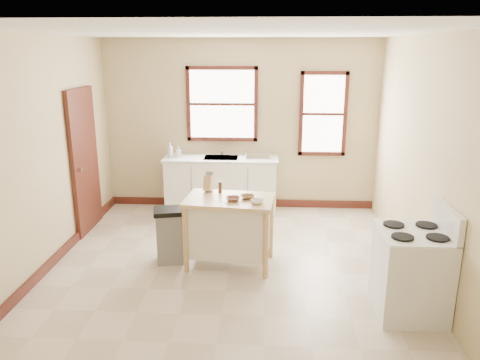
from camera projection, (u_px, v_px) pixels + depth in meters
name	position (u px, v px, depth m)	size (l,w,h in m)	color
floor	(229.00, 271.00, 5.73)	(5.00, 5.00, 0.00)	#C3B09A
ceiling	(227.00, 32.00, 4.97)	(5.00, 5.00, 0.00)	white
wall_back	(240.00, 125.00, 7.75)	(4.50, 0.04, 2.80)	tan
wall_left	(37.00, 158.00, 5.47)	(0.04, 5.00, 2.80)	tan
wall_right	(428.00, 163.00, 5.23)	(0.04, 5.00, 2.80)	tan
window_main	(222.00, 104.00, 7.65)	(1.17, 0.06, 1.22)	#3F1411
window_side	(323.00, 114.00, 7.60)	(0.77, 0.06, 1.37)	#3F1411
door_left	(85.00, 161.00, 6.81)	(0.06, 0.90, 2.10)	#3F1411
baseboard_back	(240.00, 203.00, 8.09)	(4.50, 0.04, 0.12)	#3F1411
baseboard_left	(52.00, 262.00, 5.83)	(0.04, 5.00, 0.12)	#3F1411
sink_counter	(221.00, 184.00, 7.73)	(1.86, 0.62, 0.92)	white
faucet	(222.00, 149.00, 7.75)	(0.03, 0.03, 0.22)	silver
soap_bottle_a	(170.00, 150.00, 7.57)	(0.09, 0.09, 0.24)	#B2B2B2
soap_bottle_b	(179.00, 152.00, 7.62)	(0.08, 0.08, 0.17)	#B2B2B2
dish_rack	(258.00, 155.00, 7.58)	(0.41, 0.30, 0.10)	silver
kitchen_island	(230.00, 232.00, 5.81)	(1.07, 0.68, 0.87)	tan
knife_block	(208.00, 184.00, 5.94)	(0.10, 0.10, 0.20)	tan
pepper_grinder	(220.00, 187.00, 5.88)	(0.04, 0.04, 0.15)	#462713
bowl_a	(233.00, 199.00, 5.59)	(0.18, 0.18, 0.04)	brown
bowl_b	(248.00, 197.00, 5.67)	(0.17, 0.17, 0.04)	brown
bowl_c	(257.00, 202.00, 5.49)	(0.15, 0.15, 0.05)	silver
trash_bin	(169.00, 235.00, 5.91)	(0.36, 0.31, 0.71)	slate
gas_stove	(412.00, 260.00, 4.70)	(0.72, 0.72, 1.16)	silver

